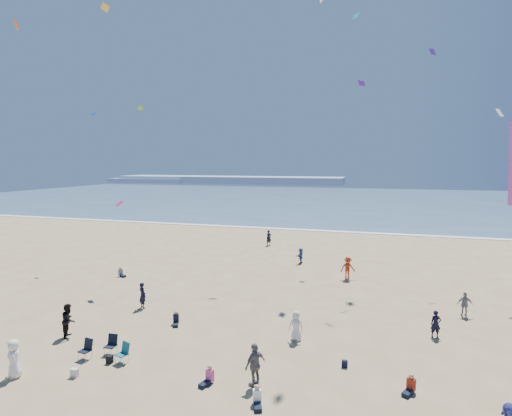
% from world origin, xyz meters
% --- Properties ---
extents(ocean, '(220.00, 100.00, 0.06)m').
position_xyz_m(ocean, '(0.00, 95.00, 0.03)').
color(ocean, '#476B84').
rests_on(ocean, ground).
extents(surf_line, '(220.00, 1.20, 0.08)m').
position_xyz_m(surf_line, '(0.00, 45.00, 0.04)').
color(surf_line, white).
rests_on(surf_line, ground).
extents(headland_far, '(110.00, 20.00, 3.20)m').
position_xyz_m(headland_far, '(-60.00, 170.00, 1.60)').
color(headland_far, '#7A8EA8').
rests_on(headland_far, ground).
extents(headland_near, '(40.00, 14.00, 2.00)m').
position_xyz_m(headland_near, '(-100.00, 165.00, 1.00)').
color(headland_near, '#7A8EA8').
rests_on(headland_near, ground).
extents(standing_flyers, '(23.23, 34.36, 1.94)m').
position_xyz_m(standing_flyers, '(3.27, 10.32, 0.91)').
color(standing_flyers, slate).
rests_on(standing_flyers, ground).
extents(seated_group, '(23.66, 15.26, 0.84)m').
position_xyz_m(seated_group, '(-0.32, 7.37, 0.42)').
color(seated_group, white).
rests_on(seated_group, ground).
extents(chair_cluster, '(2.72, 1.46, 1.00)m').
position_xyz_m(chair_cluster, '(-4.70, 3.94, 0.50)').
color(chair_cluster, black).
rests_on(chair_cluster, ground).
extents(white_tote, '(0.35, 0.20, 0.40)m').
position_xyz_m(white_tote, '(-4.99, 2.08, 0.20)').
color(white_tote, silver).
rests_on(white_tote, ground).
extents(black_backpack, '(0.30, 0.22, 0.38)m').
position_xyz_m(black_backpack, '(-4.24, 3.62, 0.19)').
color(black_backpack, black).
rests_on(black_backpack, ground).
extents(navy_bag, '(0.28, 0.18, 0.34)m').
position_xyz_m(navy_bag, '(6.91, 6.52, 0.17)').
color(navy_bag, black).
rests_on(navy_bag, ground).
extents(kites_aloft, '(47.21, 35.75, 30.77)m').
position_xyz_m(kites_aloft, '(9.44, 12.73, 15.00)').
color(kites_aloft, '#D01845').
rests_on(kites_aloft, ground).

